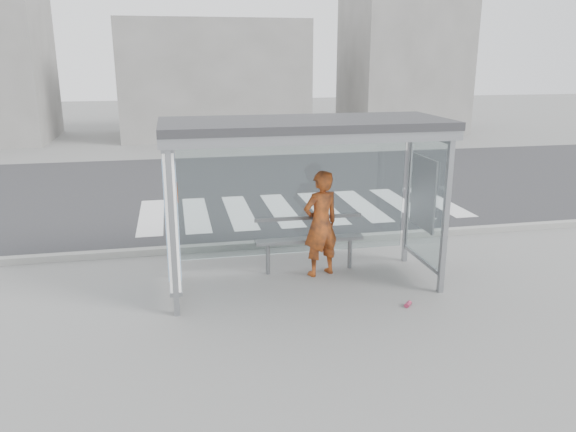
% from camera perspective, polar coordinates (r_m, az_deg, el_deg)
% --- Properties ---
extents(ground, '(80.00, 80.00, 0.00)m').
position_cam_1_polar(ground, '(9.03, 1.62, -6.98)').
color(ground, slate).
rests_on(ground, ground).
extents(road, '(30.00, 10.00, 0.01)m').
position_cam_1_polar(road, '(15.61, -4.25, 2.92)').
color(road, '#2C2C2F').
rests_on(road, ground).
extents(curb, '(30.00, 0.18, 0.12)m').
position_cam_1_polar(curb, '(10.79, -0.74, -2.73)').
color(curb, gray).
rests_on(curb, ground).
extents(crosswalk, '(7.55, 3.00, 0.00)m').
position_cam_1_polar(crosswalk, '(13.40, 1.40, 0.74)').
color(crosswalk, silver).
rests_on(crosswalk, ground).
extents(bus_shelter, '(4.25, 1.65, 2.62)m').
position_cam_1_polar(bus_shelter, '(8.44, -0.83, 5.47)').
color(bus_shelter, gray).
rests_on(bus_shelter, ground).
extents(building_center, '(8.00, 5.00, 5.00)m').
position_cam_1_polar(building_center, '(26.18, -7.62, 13.62)').
color(building_center, slate).
rests_on(building_center, ground).
extents(building_right, '(5.00, 5.00, 7.00)m').
position_cam_1_polar(building_right, '(28.28, 11.53, 15.64)').
color(building_right, slate).
rests_on(building_right, ground).
extents(person, '(0.74, 0.60, 1.77)m').
position_cam_1_polar(person, '(9.16, 3.34, -0.78)').
color(person, orange).
rests_on(person, ground).
extents(bench, '(1.83, 0.22, 0.95)m').
position_cam_1_polar(bench, '(9.41, 2.19, -2.38)').
color(bench, slate).
rests_on(bench, ground).
extents(soda_can, '(0.14, 0.15, 0.07)m').
position_cam_1_polar(soda_can, '(8.45, 12.10, -8.75)').
color(soda_can, '#C83B60').
rests_on(soda_can, ground).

